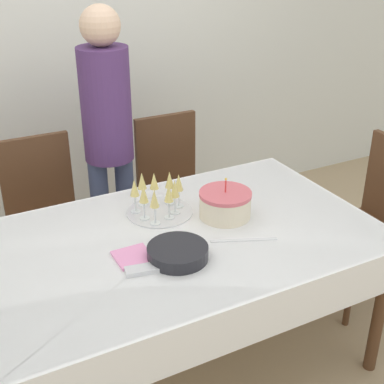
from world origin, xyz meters
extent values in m
plane|color=tan|center=(0.00, 0.00, 0.00)|extent=(12.00, 12.00, 0.00)
cube|color=silver|center=(0.00, 1.63, 1.35)|extent=(8.00, 0.05, 2.70)
cube|color=white|center=(0.00, 0.00, 0.74)|extent=(1.80, 1.07, 0.03)
cube|color=white|center=(0.00, 0.00, 0.65)|extent=(1.83, 1.10, 0.21)
cylinder|color=#51331E|center=(0.84, -0.48, 0.36)|extent=(0.06, 0.06, 0.72)
cylinder|color=#51331E|center=(0.84, 0.48, 0.36)|extent=(0.06, 0.06, 0.72)
cube|color=#51331E|center=(-0.40, 0.79, 0.45)|extent=(0.42, 0.42, 0.04)
cube|color=#51331E|center=(-0.40, 0.98, 0.72)|extent=(0.40, 0.04, 0.50)
cylinder|color=#51331E|center=(-0.23, 0.61, 0.22)|extent=(0.04, 0.04, 0.43)
cylinder|color=#51331E|center=(-0.59, 0.61, 0.22)|extent=(0.04, 0.04, 0.43)
cylinder|color=#51331E|center=(-0.22, 0.97, 0.22)|extent=(0.04, 0.04, 0.43)
cylinder|color=#51331E|center=(-0.58, 0.97, 0.22)|extent=(0.04, 0.04, 0.43)
cube|color=#51331E|center=(0.40, 0.79, 0.45)|extent=(0.42, 0.42, 0.04)
cube|color=#51331E|center=(0.41, 0.98, 0.72)|extent=(0.40, 0.04, 0.50)
cylinder|color=#51331E|center=(0.58, 0.61, 0.22)|extent=(0.04, 0.04, 0.43)
cylinder|color=#51331E|center=(0.22, 0.61, 0.22)|extent=(0.04, 0.04, 0.43)
cylinder|color=#51331E|center=(0.59, 0.97, 0.22)|extent=(0.04, 0.04, 0.43)
cylinder|color=#51331E|center=(0.23, 0.97, 0.22)|extent=(0.04, 0.04, 0.43)
cube|color=#51331E|center=(1.15, 0.00, 0.45)|extent=(0.44, 0.44, 0.04)
cylinder|color=#51331E|center=(0.96, -0.17, 0.22)|extent=(0.04, 0.04, 0.43)
cylinder|color=#51331E|center=(0.98, 0.19, 0.22)|extent=(0.04, 0.04, 0.43)
cylinder|color=#51331E|center=(1.34, 0.17, 0.22)|extent=(0.04, 0.04, 0.43)
cylinder|color=beige|center=(0.29, 0.06, 0.81)|extent=(0.24, 0.24, 0.11)
cylinder|color=#D15B66|center=(0.29, 0.06, 0.87)|extent=(0.25, 0.25, 0.02)
cylinder|color=#E53F3F|center=(0.29, 0.06, 0.91)|extent=(0.01, 0.01, 0.06)
sphere|color=#F9CC4C|center=(0.29, 0.06, 0.95)|extent=(0.01, 0.01, 0.01)
cylinder|color=silver|center=(0.03, 0.24, 0.75)|extent=(0.32, 0.32, 0.01)
cylinder|color=silver|center=(0.13, 0.24, 0.76)|extent=(0.05, 0.05, 0.00)
cylinder|color=silver|center=(0.13, 0.24, 0.80)|extent=(0.01, 0.01, 0.08)
cone|color=#E0CC72|center=(0.13, 0.24, 0.89)|extent=(0.04, 0.04, 0.08)
cylinder|color=silver|center=(0.11, 0.29, 0.76)|extent=(0.05, 0.05, 0.00)
cylinder|color=silver|center=(0.11, 0.29, 0.80)|extent=(0.01, 0.01, 0.08)
cone|color=#E0CC72|center=(0.11, 0.29, 0.89)|extent=(0.04, 0.04, 0.08)
cylinder|color=silver|center=(0.03, 0.32, 0.76)|extent=(0.05, 0.05, 0.00)
cylinder|color=silver|center=(0.03, 0.32, 0.80)|extent=(0.01, 0.01, 0.08)
cone|color=#E0CC72|center=(0.03, 0.32, 0.89)|extent=(0.04, 0.04, 0.08)
cylinder|color=silver|center=(-0.02, 0.34, 0.76)|extent=(0.05, 0.05, 0.00)
cylinder|color=silver|center=(-0.02, 0.34, 0.80)|extent=(0.01, 0.01, 0.08)
cone|color=#E0CC72|center=(-0.02, 0.34, 0.89)|extent=(0.04, 0.04, 0.08)
cylinder|color=silver|center=(-0.08, 0.29, 0.76)|extent=(0.05, 0.05, 0.00)
cylinder|color=silver|center=(-0.08, 0.29, 0.80)|extent=(0.01, 0.01, 0.08)
cone|color=#E0CC72|center=(-0.08, 0.29, 0.89)|extent=(0.04, 0.04, 0.08)
cylinder|color=silver|center=(-0.07, 0.21, 0.76)|extent=(0.05, 0.05, 0.00)
cylinder|color=silver|center=(-0.07, 0.21, 0.80)|extent=(0.01, 0.01, 0.08)
cone|color=#E0CC72|center=(-0.07, 0.21, 0.89)|extent=(0.04, 0.04, 0.08)
cylinder|color=silver|center=(-0.04, 0.14, 0.76)|extent=(0.05, 0.05, 0.00)
cylinder|color=silver|center=(-0.04, 0.14, 0.80)|extent=(0.01, 0.01, 0.08)
cone|color=#E0CC72|center=(-0.04, 0.14, 0.89)|extent=(0.04, 0.04, 0.08)
cylinder|color=silver|center=(0.04, 0.16, 0.76)|extent=(0.05, 0.05, 0.00)
cylinder|color=silver|center=(0.04, 0.16, 0.80)|extent=(0.01, 0.01, 0.08)
cone|color=#E0CC72|center=(0.04, 0.16, 0.89)|extent=(0.04, 0.04, 0.08)
cylinder|color=silver|center=(0.09, 0.19, 0.76)|extent=(0.05, 0.05, 0.00)
cylinder|color=silver|center=(0.09, 0.19, 0.80)|extent=(0.01, 0.01, 0.08)
cone|color=#E0CC72|center=(0.09, 0.19, 0.89)|extent=(0.04, 0.04, 0.08)
cylinder|color=black|center=(-0.08, -0.16, 0.75)|extent=(0.26, 0.26, 0.01)
cylinder|color=black|center=(-0.08, -0.16, 0.76)|extent=(0.26, 0.26, 0.01)
cylinder|color=black|center=(-0.08, -0.16, 0.77)|extent=(0.26, 0.26, 0.01)
cylinder|color=black|center=(-0.08, -0.16, 0.77)|extent=(0.26, 0.26, 0.01)
cylinder|color=black|center=(-0.08, -0.16, 0.78)|extent=(0.26, 0.26, 0.01)
cylinder|color=black|center=(-0.08, -0.16, 0.79)|extent=(0.26, 0.26, 0.01)
cylinder|color=black|center=(-0.08, -0.16, 0.80)|extent=(0.26, 0.26, 0.01)
cylinder|color=black|center=(-0.08, -0.16, 0.80)|extent=(0.26, 0.26, 0.01)
cube|color=silver|center=(0.25, -0.17, 0.75)|extent=(0.28, 0.13, 0.00)
cube|color=silver|center=(-0.23, -0.19, 0.76)|extent=(0.18, 0.09, 0.02)
cube|color=pink|center=(-0.24, -0.07, 0.76)|extent=(0.15, 0.15, 0.01)
cylinder|color=#3F4C72|center=(-0.07, 0.89, 0.40)|extent=(0.11, 0.11, 0.80)
cylinder|color=#3F4C72|center=(0.09, 0.89, 0.40)|extent=(0.11, 0.11, 0.80)
cylinder|color=#4C2D60|center=(0.01, 0.89, 1.12)|extent=(0.28, 0.28, 0.63)
sphere|color=#D8B293|center=(0.01, 0.89, 1.54)|extent=(0.22, 0.22, 0.22)
camera|label=1|loc=(-0.90, -1.86, 1.99)|focal=50.00mm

